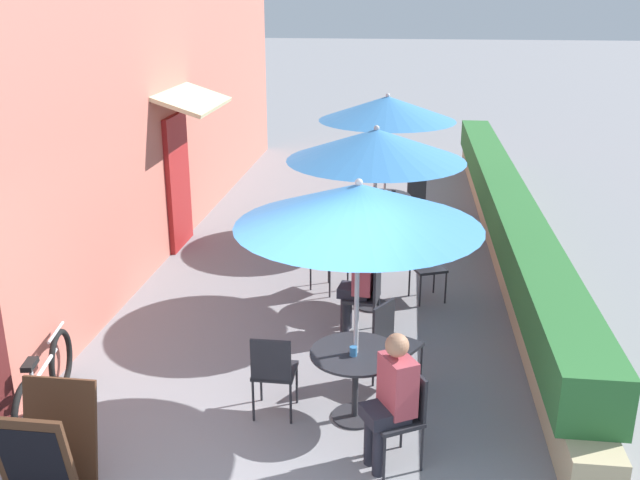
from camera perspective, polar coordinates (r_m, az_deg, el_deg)
The scene contains 23 objects.
cafe_facade_wall at distance 11.82m, azimuth -11.51°, elevation 10.15°, with size 0.98×13.61×4.20m.
planter_hedge at distance 11.72m, azimuth 14.51°, elevation 2.04°, with size 0.60×12.61×1.01m.
patio_table_near at distance 6.81m, azimuth 2.85°, elevation -10.20°, with size 0.86×0.86×0.70m.
patio_umbrella_near at distance 6.19m, azimuth 3.10°, elevation 2.78°, with size 2.19×2.19×2.37m.
cafe_chair_near_left at distance 7.43m, azimuth 5.78°, elevation -7.78°, with size 0.55×0.55×0.87m.
cafe_chair_near_right at distance 6.85m, azimuth -3.76°, elevation -10.23°, with size 0.40×0.40×0.87m.
cafe_chair_near_back at distance 6.27m, azimuth 6.61°, elevation -13.37°, with size 0.55×0.55×0.87m.
seated_patron_near_back at distance 6.13m, azimuth 5.73°, elevation -12.27°, with size 0.51×0.48×1.25m.
coffee_cup_near at distance 6.65m, azimuth 2.69°, elevation -8.88°, with size 0.07×0.07×0.09m.
patio_table_mid at distance 9.16m, azimuth 4.26°, elevation -2.24°, with size 0.86×0.86×0.70m.
patio_umbrella_mid at distance 8.70m, azimuth 4.52°, elevation 7.59°, with size 2.19×2.19×2.37m.
cafe_chair_mid_left at distance 8.45m, azimuth 3.85°, elevation -4.26°, with size 0.45×0.45×0.87m.
seated_patron_mid_left at distance 8.40m, azimuth 3.13°, elevation -3.12°, with size 0.44×0.37×1.25m.
cafe_chair_mid_right at distance 9.51m, azimuth 8.48°, elevation -1.69°, with size 0.52×0.52×0.87m.
cafe_chair_mid_back at distance 9.59m, azimuth 0.43°, elevation -1.29°, with size 0.56×0.56×0.87m.
coffee_cup_mid at distance 9.14m, azimuth 4.56°, elevation -0.86°, with size 0.07×0.07×0.09m.
patio_table_far at distance 11.88m, azimuth 5.17°, elevation 2.81°, with size 0.86×0.86×0.70m.
patio_umbrella_far at distance 11.53m, azimuth 5.41°, elevation 10.43°, with size 2.19×2.19×2.37m.
cafe_chair_far_left at distance 12.36m, azimuth 8.01°, elevation 3.27°, with size 0.56×0.56×0.87m.
cafe_chair_far_right at distance 11.44m, azimuth 2.11°, elevation 2.12°, with size 0.56×0.56×0.87m.
coffee_cup_far at distance 11.84m, azimuth 5.92°, elevation 3.80°, with size 0.07×0.07×0.09m.
bicycle_leaning at distance 7.45m, azimuth -21.18°, elevation -10.68°, with size 0.32×1.62×0.72m.
menu_board at distance 6.22m, azimuth -20.89°, elevation -15.47°, with size 0.64×0.64×0.95m.
Camera 1 is at (1.15, -4.41, 3.88)m, focal length 40.00 mm.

